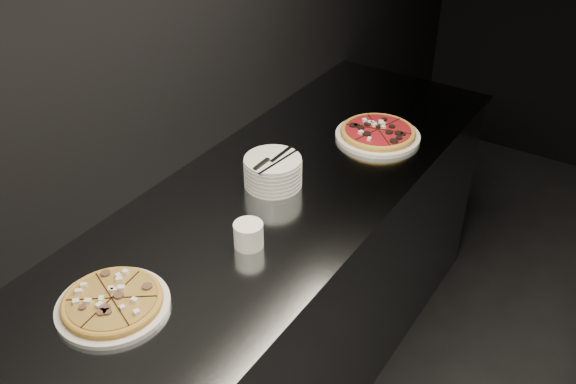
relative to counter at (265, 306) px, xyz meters
The scene contains 7 objects.
wall_left 1.01m from the counter, behind, with size 0.02×5.00×2.80m, color black.
counter is the anchor object (origin of this frame).
pizza_mushroom 0.78m from the counter, 95.03° to the right, with size 0.35×0.35×0.03m.
pizza_tomato 0.78m from the counter, 79.23° to the left, with size 0.35×0.35×0.04m.
plate_stack 0.52m from the counter, 107.45° to the left, with size 0.19×0.19×0.10m.
cutlery 0.57m from the counter, 105.86° to the left, with size 0.08×0.21×0.01m.
ramekin 0.55m from the counter, 65.51° to the right, with size 0.09×0.09×0.08m.
Camera 1 is at (-1.12, -1.40, 2.12)m, focal length 40.00 mm.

